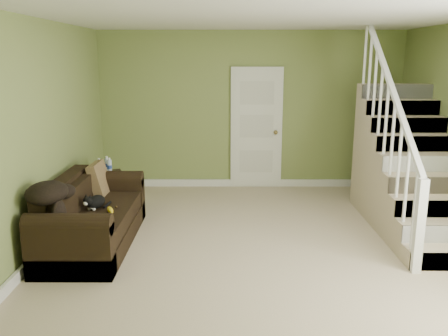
{
  "coord_description": "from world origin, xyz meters",
  "views": [
    {
      "loc": [
        -0.42,
        -5.17,
        2.17
      ],
      "look_at": [
        -0.44,
        0.43,
        0.86
      ],
      "focal_mm": 38.0,
      "sensor_mm": 36.0,
      "label": 1
    }
  ],
  "objects_px": {
    "sofa": "(90,220)",
    "side_table": "(107,191)",
    "banana": "(110,210)",
    "cat": "(95,202)"
  },
  "relations": [
    {
      "from": "cat",
      "to": "banana",
      "type": "xyz_separation_m",
      "value": [
        0.21,
        -0.15,
        -0.05
      ]
    },
    {
      "from": "sofa",
      "to": "side_table",
      "type": "distance_m",
      "value": 1.3
    },
    {
      "from": "sofa",
      "to": "side_table",
      "type": "relative_size",
      "value": 2.58
    },
    {
      "from": "sofa",
      "to": "cat",
      "type": "bearing_deg",
      "value": 22.57
    },
    {
      "from": "sofa",
      "to": "cat",
      "type": "relative_size",
      "value": 4.52
    },
    {
      "from": "sofa",
      "to": "cat",
      "type": "height_order",
      "value": "sofa"
    },
    {
      "from": "sofa",
      "to": "side_table",
      "type": "xyz_separation_m",
      "value": [
        -0.12,
        1.3,
        -0.02
      ]
    },
    {
      "from": "side_table",
      "to": "cat",
      "type": "xyz_separation_m",
      "value": [
        0.19,
        -1.27,
        0.23
      ]
    },
    {
      "from": "side_table",
      "to": "cat",
      "type": "distance_m",
      "value": 1.3
    },
    {
      "from": "banana",
      "to": "cat",
      "type": "bearing_deg",
      "value": 121.41
    }
  ]
}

